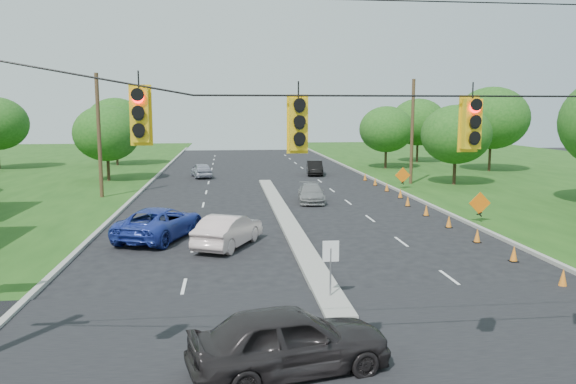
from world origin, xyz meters
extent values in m
cube|color=gray|center=(-10.10, 30.00, 0.00)|extent=(0.25, 110.00, 0.16)
cube|color=gray|center=(10.10, 30.00, 0.00)|extent=(0.25, 110.00, 0.16)
cube|color=gray|center=(0.00, 21.00, 0.00)|extent=(1.00, 34.00, 0.18)
cylinder|color=gray|center=(0.00, 6.00, 0.90)|extent=(0.06, 0.06, 1.80)
cube|color=white|center=(0.00, 6.00, 1.70)|extent=(0.55, 0.04, 0.70)
cylinder|color=black|center=(0.00, -1.00, 7.00)|extent=(24.00, 0.04, 0.04)
cube|color=yellow|center=(-5.00, -1.00, 6.22)|extent=(0.34, 0.24, 1.00)
cube|color=yellow|center=(-2.00, -1.00, 6.05)|extent=(0.34, 0.24, 1.00)
cube|color=yellow|center=(1.50, -1.00, 6.05)|extent=(0.34, 0.24, 1.00)
cylinder|color=#422D1C|center=(-12.50, 30.00, 4.50)|extent=(0.28, 0.28, 9.00)
cylinder|color=#422D1C|center=(12.50, 35.00, 4.50)|extent=(0.28, 0.28, 9.00)
cone|color=orange|center=(8.61, 6.50, 0.35)|extent=(0.32, 0.32, 0.70)
cone|color=orange|center=(8.61, 10.00, 0.35)|extent=(0.32, 0.32, 0.70)
cone|color=orange|center=(8.61, 13.50, 0.35)|extent=(0.32, 0.32, 0.70)
cone|color=orange|center=(8.61, 17.00, 0.35)|extent=(0.32, 0.32, 0.70)
cone|color=orange|center=(8.61, 20.50, 0.35)|extent=(0.32, 0.32, 0.70)
cone|color=orange|center=(8.61, 24.00, 0.35)|extent=(0.32, 0.32, 0.70)
cone|color=orange|center=(9.21, 27.50, 0.35)|extent=(0.32, 0.32, 0.70)
cone|color=orange|center=(9.21, 31.00, 0.35)|extent=(0.32, 0.32, 0.70)
cone|color=orange|center=(9.21, 34.50, 0.35)|extent=(0.32, 0.32, 0.70)
cone|color=orange|center=(9.21, 38.00, 0.35)|extent=(0.32, 0.32, 0.70)
cube|color=black|center=(10.80, 18.00, 0.55)|extent=(0.06, 0.58, 0.26)
cube|color=black|center=(10.80, 18.00, 0.55)|extent=(0.06, 0.58, 0.26)
cube|color=orange|center=(10.80, 18.00, 1.15)|extent=(1.27, 0.05, 1.27)
cube|color=black|center=(10.80, 32.00, 0.55)|extent=(0.06, 0.58, 0.26)
cube|color=black|center=(10.80, 32.00, 0.55)|extent=(0.06, 0.58, 0.26)
cube|color=orange|center=(10.80, 32.00, 1.15)|extent=(1.27, 0.05, 1.27)
cylinder|color=black|center=(-14.00, 40.00, 1.26)|extent=(0.28, 0.28, 2.52)
ellipsoid|color=#194C14|center=(-14.00, 40.00, 4.34)|extent=(5.88, 5.88, 5.04)
cylinder|color=black|center=(-16.00, 55.00, 1.44)|extent=(0.28, 0.28, 2.88)
ellipsoid|color=#194C14|center=(-16.00, 55.00, 4.96)|extent=(6.72, 6.72, 5.76)
cylinder|color=black|center=(16.00, 34.00, 1.26)|extent=(0.28, 0.28, 2.52)
ellipsoid|color=#194C14|center=(16.00, 34.00, 4.34)|extent=(5.88, 5.88, 5.04)
cylinder|color=black|center=(24.00, 44.00, 1.62)|extent=(0.28, 0.28, 3.24)
ellipsoid|color=#194C14|center=(24.00, 44.00, 5.58)|extent=(7.56, 7.56, 6.48)
cylinder|color=black|center=(20.00, 55.00, 1.44)|extent=(0.28, 0.28, 2.88)
ellipsoid|color=#194C14|center=(20.00, 55.00, 4.96)|extent=(6.72, 6.72, 5.76)
cylinder|color=black|center=(14.00, 48.00, 1.26)|extent=(0.28, 0.28, 2.52)
ellipsoid|color=#194C14|center=(14.00, 48.00, 4.34)|extent=(5.88, 5.88, 5.04)
imported|color=black|center=(-1.95, 0.93, 0.84)|extent=(5.23, 3.02, 1.67)
imported|color=beige|center=(-3.35, 13.99, 0.77)|extent=(3.45, 4.92, 1.54)
imported|color=#24369C|center=(-6.73, 16.04, 0.80)|extent=(4.51, 6.30, 1.59)
imported|color=gray|center=(2.45, 26.39, 0.63)|extent=(2.16, 4.49, 1.26)
imported|color=#999CAC|center=(-5.77, 42.10, 0.70)|extent=(2.40, 4.35, 1.40)
imported|color=black|center=(5.33, 43.04, 0.70)|extent=(1.91, 4.40, 1.41)
camera|label=1|loc=(-3.40, -11.85, 6.31)|focal=35.00mm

